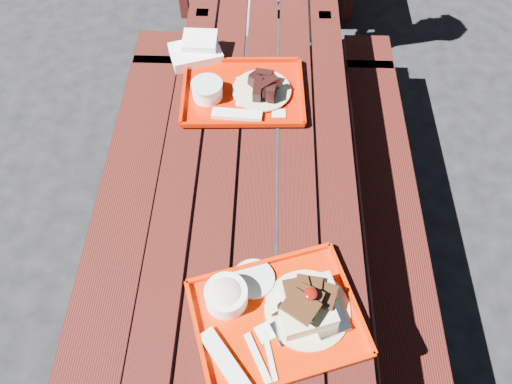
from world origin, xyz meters
TOP-DOWN VIEW (x-y plane):
  - ground at (0.00, 0.00)m, footprint 60.00×60.00m
  - picnic_table_near at (-0.00, 0.00)m, footprint 1.41×2.40m
  - near_tray at (0.07, -0.56)m, footprint 0.60×0.52m
  - far_tray at (-0.08, 0.39)m, footprint 0.52×0.42m
  - white_cloth at (-0.29, 0.63)m, footprint 0.26×0.22m

SIDE VIEW (x-z plane):
  - ground at x=0.00m, z-range 0.00..0.00m
  - picnic_table_near at x=0.00m, z-range 0.19..0.94m
  - far_tray at x=-0.08m, z-range 0.73..0.82m
  - white_cloth at x=-0.29m, z-range 0.74..0.83m
  - near_tray at x=0.07m, z-range 0.71..0.87m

